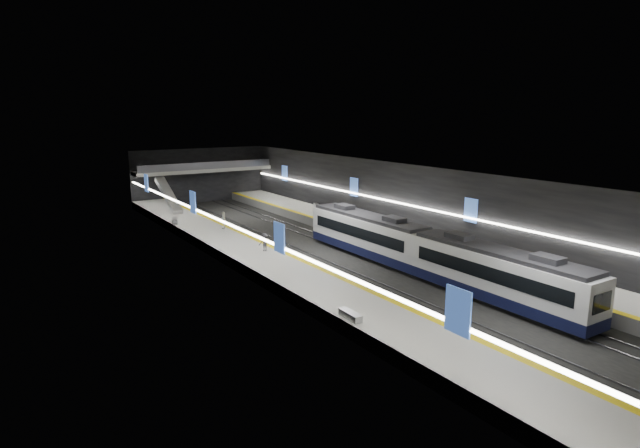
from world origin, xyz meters
TOP-DOWN VIEW (x-y plane):
  - ground at (0.00, 0.00)m, footprint 70.00×70.00m
  - ceiling at (0.00, 0.00)m, footprint 20.00×70.00m
  - wall_left at (-10.00, 0.00)m, footprint 0.04×70.00m
  - wall_right at (10.00, 0.00)m, footprint 0.04×70.00m
  - wall_back at (0.00, 35.00)m, footprint 20.00×0.04m
  - platform_left at (-7.50, 0.00)m, footprint 5.00×70.00m
  - tile_surface_left at (-7.50, 0.00)m, footprint 5.00×70.00m
  - tactile_strip_left at (-5.30, 0.00)m, footprint 0.60×70.00m
  - platform_right at (7.50, 0.00)m, footprint 5.00×70.00m
  - tile_surface_right at (7.50, 0.00)m, footprint 5.00×70.00m
  - tactile_strip_right at (5.30, 0.00)m, footprint 0.60×70.00m
  - rails at (-0.00, 0.00)m, footprint 6.52×70.00m
  - train at (2.50, -9.80)m, footprint 2.69×30.05m
  - ad_posters at (-0.00, 1.00)m, footprint 19.94×53.50m
  - cove_light_left at (-9.80, 0.00)m, footprint 0.25×68.60m
  - cove_light_right at (9.80, 0.00)m, footprint 0.25×68.60m
  - mezzanine_bridge at (0.00, 32.93)m, footprint 20.00×3.00m
  - escalator at (-7.50, 26.00)m, footprint 1.20×7.50m
  - bench_left_near at (-9.50, -16.14)m, footprint 0.58×1.90m
  - bench_left_far at (-9.50, 17.58)m, footprint 1.12×2.13m
  - bench_right_near at (9.31, -14.82)m, footprint 0.64×1.94m
  - bench_right_far at (9.32, 17.34)m, footprint 1.10×1.91m
  - passenger_right_a at (7.13, -13.89)m, footprint 0.41×0.61m
  - passenger_left_a at (-5.99, 11.80)m, footprint 0.83×1.17m
  - passenger_left_b at (-6.56, 1.05)m, footprint 1.17×0.84m

SIDE VIEW (x-z plane):
  - ground at x=0.00m, z-range 0.00..0.00m
  - rails at x=0.00m, z-range 0.00..0.12m
  - platform_left at x=-7.50m, z-range 0.00..1.00m
  - platform_right at x=7.50m, z-range 0.00..1.00m
  - tile_surface_left at x=-7.50m, z-range 1.00..1.02m
  - tile_surface_right at x=7.50m, z-range 1.00..1.02m
  - tactile_strip_left at x=-5.30m, z-range 1.01..1.03m
  - tactile_strip_right at x=5.30m, z-range 1.01..1.03m
  - bench_right_far at x=9.32m, z-range 1.00..1.45m
  - bench_left_near at x=-9.50m, z-range 1.00..1.46m
  - bench_right_near at x=9.31m, z-range 1.00..1.47m
  - bench_left_far at x=-9.50m, z-range 1.00..1.50m
  - passenger_left_b at x=-6.56m, z-range 1.00..2.63m
  - passenger_right_a at x=7.13m, z-range 1.00..2.63m
  - passenger_left_a at x=-5.99m, z-range 1.00..2.85m
  - train at x=2.50m, z-range 0.40..4.00m
  - escalator at x=-7.50m, z-range 0.94..4.86m
  - cove_light_left at x=-9.80m, z-range 3.74..3.86m
  - cove_light_right at x=9.80m, z-range 3.74..3.86m
  - wall_left at x=-10.00m, z-range 0.00..8.00m
  - wall_right at x=10.00m, z-range 0.00..8.00m
  - wall_back at x=0.00m, z-range 0.00..8.00m
  - ad_posters at x=0.00m, z-range 3.40..5.60m
  - mezzanine_bridge at x=0.00m, z-range 4.29..5.79m
  - ceiling at x=0.00m, z-range 7.98..8.02m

